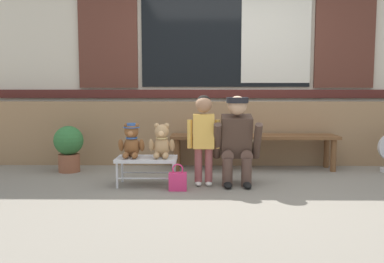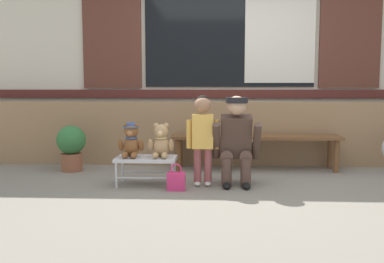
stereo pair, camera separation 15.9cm
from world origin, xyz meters
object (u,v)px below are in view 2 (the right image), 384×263
(wooden_bench_long, at_px, (256,140))
(handbag_on_ground, at_px, (176,181))
(child_standing, at_px, (203,130))
(teddy_bear_with_hat, at_px, (131,141))
(potted_plant, at_px, (71,145))
(teddy_bear_plain, at_px, (161,142))
(adult_crouching, at_px, (237,140))
(small_display_bench, at_px, (146,160))

(wooden_bench_long, distance_m, handbag_on_ground, 1.47)
(wooden_bench_long, height_order, child_standing, child_standing)
(teddy_bear_with_hat, relative_size, potted_plant, 0.64)
(teddy_bear_with_hat, bearing_deg, teddy_bear_plain, -0.13)
(wooden_bench_long, bearing_deg, child_standing, -125.66)
(potted_plant, bearing_deg, adult_crouching, -18.16)
(teddy_bear_with_hat, height_order, adult_crouching, adult_crouching)
(adult_crouching, height_order, handbag_on_ground, adult_crouching)
(teddy_bear_plain, height_order, child_standing, child_standing)
(adult_crouching, xyz_separation_m, handbag_on_ground, (-0.62, -0.26, -0.38))
(child_standing, height_order, handbag_on_ground, child_standing)
(teddy_bear_plain, relative_size, handbag_on_ground, 1.34)
(handbag_on_ground, distance_m, potted_plant, 1.68)
(teddy_bear_plain, distance_m, potted_plant, 1.41)
(potted_plant, bearing_deg, handbag_on_ground, -33.61)
(adult_crouching, height_order, potted_plant, adult_crouching)
(adult_crouching, bearing_deg, teddy_bear_plain, -177.09)
(small_display_bench, bearing_deg, handbag_on_ground, -33.05)
(wooden_bench_long, bearing_deg, teddy_bear_plain, -140.62)
(wooden_bench_long, distance_m, potted_plant, 2.31)
(child_standing, bearing_deg, adult_crouching, 7.62)
(teddy_bear_plain, relative_size, potted_plant, 0.64)
(wooden_bench_long, relative_size, child_standing, 2.19)
(child_standing, distance_m, handbag_on_ground, 0.60)
(teddy_bear_plain, relative_size, child_standing, 0.38)
(child_standing, xyz_separation_m, adult_crouching, (0.36, 0.05, -0.11))
(wooden_bench_long, bearing_deg, teddy_bear_with_hat, -147.62)
(small_display_bench, relative_size, teddy_bear_plain, 1.76)
(child_standing, bearing_deg, handbag_on_ground, -140.70)
(handbag_on_ground, xyz_separation_m, potted_plant, (-1.39, 0.92, 0.23))
(wooden_bench_long, height_order, small_display_bench, wooden_bench_long)
(wooden_bench_long, xyz_separation_m, child_standing, (-0.65, -0.90, 0.22))
(small_display_bench, bearing_deg, potted_plant, 146.21)
(teddy_bear_plain, height_order, adult_crouching, adult_crouching)
(teddy_bear_with_hat, relative_size, handbag_on_ground, 1.34)
(wooden_bench_long, bearing_deg, small_display_bench, -144.36)
(small_display_bench, bearing_deg, teddy_bear_with_hat, 179.23)
(adult_crouching, bearing_deg, handbag_on_ground, -157.10)
(small_display_bench, height_order, child_standing, child_standing)
(teddy_bear_with_hat, distance_m, handbag_on_ground, 0.66)
(small_display_bench, distance_m, child_standing, 0.69)
(teddy_bear_with_hat, distance_m, adult_crouching, 1.12)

